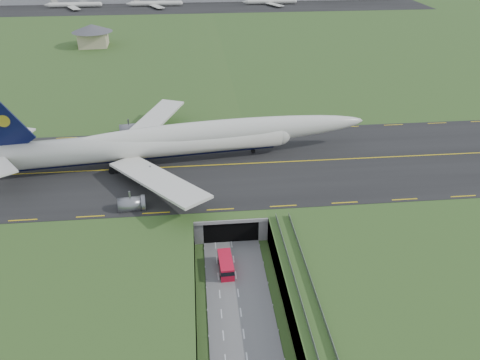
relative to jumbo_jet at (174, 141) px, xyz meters
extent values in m
plane|color=#305522|center=(12.44, -36.53, -11.74)|extent=(900.00, 900.00, 0.00)
cube|color=gray|center=(12.44, -36.53, -8.74)|extent=(800.00, 800.00, 6.00)
cube|color=slate|center=(12.44, -44.03, -11.64)|extent=(12.00, 75.00, 0.20)
cube|color=black|center=(12.44, -3.53, -5.65)|extent=(800.00, 44.00, 0.18)
cube|color=gray|center=(12.44, -17.53, -6.24)|extent=(16.00, 22.00, 1.00)
cube|color=gray|center=(5.44, -17.53, -8.74)|extent=(2.00, 22.00, 6.00)
cube|color=gray|center=(19.44, -17.53, -8.74)|extent=(2.00, 22.00, 6.00)
cube|color=black|center=(12.44, -22.53, -9.24)|extent=(12.00, 12.00, 5.00)
cube|color=#A8A8A3|center=(12.44, -28.58, -6.14)|extent=(17.00, 0.50, 0.80)
cube|color=#A8A8A3|center=(23.44, -55.03, -5.94)|extent=(3.00, 53.00, 0.50)
cube|color=gray|center=(22.04, -55.03, -5.19)|extent=(0.06, 53.00, 1.00)
cube|color=gray|center=(24.84, -55.03, -5.19)|extent=(0.06, 53.00, 1.00)
cylinder|color=#A8A8A3|center=(23.44, -52.53, -8.94)|extent=(0.90, 0.90, 5.60)
cylinder|color=#A8A8A3|center=(23.44, -40.53, -8.94)|extent=(0.90, 0.90, 5.60)
cylinder|color=silver|center=(-7.30, -0.83, -0.33)|extent=(71.52, 14.71, 6.70)
sphere|color=silver|center=(28.09, 3.19, -0.33)|extent=(7.27, 7.27, 6.57)
ellipsoid|color=silver|center=(11.81, 1.34, 1.18)|extent=(80.92, 15.25, 7.04)
ellipsoid|color=black|center=(27.04, 3.08, 0.51)|extent=(4.99, 3.44, 2.35)
cylinder|color=black|center=(-7.30, -0.83, -2.94)|extent=(67.54, 10.44, 2.82)
cube|color=silver|center=(-7.11, 16.06, -1.37)|extent=(19.25, 31.71, 2.82)
cube|color=silver|center=(-40.45, 3.31, 1.24)|extent=(8.61, 12.46, 1.07)
cube|color=silver|center=(-3.32, -17.24, -1.37)|extent=(24.56, 29.60, 2.82)
cube|color=silver|center=(-38.67, -12.30, 1.24)|extent=(10.41, 12.17, 1.07)
cube|color=black|center=(-39.04, -4.44, 7.53)|extent=(13.31, 2.13, 14.82)
cylinder|color=gold|center=(-38.52, -4.38, 9.10)|extent=(3.00, 1.06, 2.93)
cylinder|color=slate|center=(-7.67, 9.14, -4.62)|extent=(5.80, 4.05, 3.46)
cylinder|color=slate|center=(-13.83, 19.51, -4.62)|extent=(5.80, 4.05, 3.46)
cylinder|color=slate|center=(-5.42, -10.63, -4.62)|extent=(5.80, 4.05, 3.46)
cylinder|color=slate|center=(-9.09, -22.12, -4.62)|extent=(5.80, 4.05, 3.46)
cylinder|color=black|center=(21.01, 2.39, -4.99)|extent=(1.20, 0.65, 1.15)
cube|color=black|center=(-11.98, -1.36, -4.83)|extent=(7.07, 7.99, 1.47)
cube|color=red|center=(10.59, -37.84, -10.13)|extent=(2.95, 7.19, 2.83)
cube|color=black|center=(10.59, -37.84, -9.56)|extent=(3.01, 7.29, 0.94)
cube|color=black|center=(10.59, -37.84, -11.31)|extent=(2.74, 6.71, 0.47)
cylinder|color=black|center=(9.47, -40.25, -11.22)|extent=(0.37, 0.86, 0.85)
cylinder|color=black|center=(9.26, -35.53, -11.22)|extent=(0.37, 0.86, 0.85)
cylinder|color=black|center=(11.92, -40.14, -11.22)|extent=(0.37, 0.86, 0.85)
cylinder|color=black|center=(11.72, -35.42, -11.22)|extent=(0.37, 0.86, 0.85)
cube|color=#C4B58E|center=(-42.14, 127.40, -2.23)|extent=(13.91, 13.91, 7.02)
cone|color=#4C4C51|center=(-42.14, 127.40, 3.03)|extent=(20.40, 20.40, 3.51)
cube|color=black|center=(12.44, 233.47, -5.60)|extent=(320.00, 50.00, 0.08)
cylinder|color=silver|center=(-73.67, 238.47, -3.56)|extent=(34.00, 3.20, 3.20)
cylinder|color=silver|center=(-18.18, 238.47, -3.56)|extent=(34.00, 3.20, 3.20)
cylinder|color=silver|center=(63.23, 238.47, -3.56)|extent=(34.00, 3.20, 3.20)
camera|label=1|loc=(6.26, -110.51, 50.93)|focal=35.00mm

